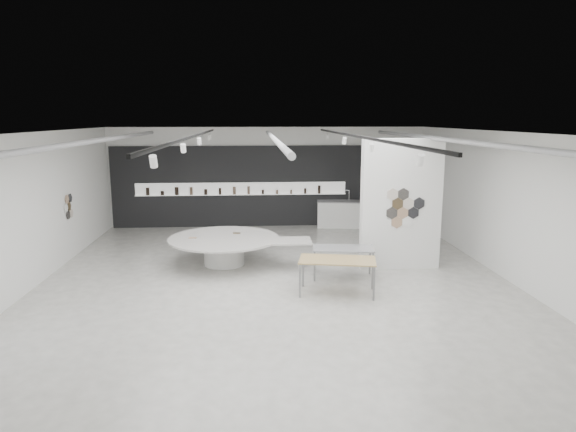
{
  "coord_description": "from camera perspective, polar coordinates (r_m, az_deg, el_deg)",
  "views": [
    {
      "loc": [
        -0.54,
        -12.65,
        4.15
      ],
      "look_at": [
        0.4,
        1.2,
        1.48
      ],
      "focal_mm": 32.0,
      "sensor_mm": 36.0,
      "label": 1
    }
  ],
  "objects": [
    {
      "name": "sample_table_wood",
      "position": [
        12.28,
        5.51,
        -5.1
      ],
      "size": [
        1.93,
        1.22,
        0.84
      ],
      "rotation": [
        0.0,
        0.0,
        -0.19
      ],
      "color": "tan",
      "rests_on": "ground"
    },
    {
      "name": "partition_column",
      "position": [
        14.43,
        12.44,
        1.25
      ],
      "size": [
        2.2,
        0.38,
        3.6
      ],
      "color": "white",
      "rests_on": "ground"
    },
    {
      "name": "back_wall_display",
      "position": [
        19.76,
        -2.53,
        3.3
      ],
      "size": [
        11.8,
        0.27,
        3.1
      ],
      "color": "black",
      "rests_on": "ground"
    },
    {
      "name": "sample_table_stone",
      "position": [
        13.5,
        6.15,
        -3.81
      ],
      "size": [
        1.66,
        0.97,
        0.81
      ],
      "rotation": [
        0.0,
        0.0,
        -0.12
      ],
      "color": "gray",
      "rests_on": "ground"
    },
    {
      "name": "kitchen_counter",
      "position": [
        19.79,
        5.84,
        0.23
      ],
      "size": [
        1.87,
        0.92,
        1.41
      ],
      "rotation": [
        0.0,
        0.0,
        -0.13
      ],
      "color": "white",
      "rests_on": "ground"
    },
    {
      "name": "room",
      "position": [
        12.83,
        -1.84,
        1.56
      ],
      "size": [
        12.02,
        14.02,
        3.82
      ],
      "color": "beige",
      "rests_on": "ground"
    },
    {
      "name": "display_island",
      "position": [
        14.76,
        -6.87,
        -3.43
      ],
      "size": [
        4.03,
        3.16,
        0.81
      ],
      "rotation": [
        0.0,
        0.0,
        -0.0
      ],
      "color": "white",
      "rests_on": "ground"
    }
  ]
}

